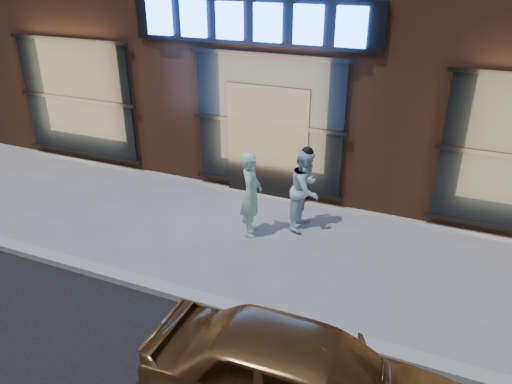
# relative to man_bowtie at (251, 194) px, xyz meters

# --- Properties ---
(ground) EXTENTS (90.00, 90.00, 0.00)m
(ground) POSITION_rel_man_bowtie_xyz_m (-0.37, -2.23, -0.81)
(ground) COLOR slate
(ground) RESTS_ON ground
(curb) EXTENTS (60.00, 0.25, 0.12)m
(curb) POSITION_rel_man_bowtie_xyz_m (-0.37, -2.23, -0.75)
(curb) COLOR gray
(curb) RESTS_ON ground
(man_bowtie) EXTENTS (0.54, 0.67, 1.61)m
(man_bowtie) POSITION_rel_man_bowtie_xyz_m (0.00, 0.00, 0.00)
(man_bowtie) COLOR #A2D5BB
(man_bowtie) RESTS_ON ground
(man_cap) EXTENTS (0.65, 0.80, 1.57)m
(man_cap) POSITION_rel_man_bowtie_xyz_m (0.84, 0.64, -0.02)
(man_cap) COLOR silver
(man_cap) RESTS_ON ground
(gold_sedan) EXTENTS (3.66, 1.54, 1.24)m
(gold_sedan) POSITION_rel_man_bowtie_xyz_m (2.25, -3.65, -0.19)
(gold_sedan) COLOR brown
(gold_sedan) RESTS_ON ground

